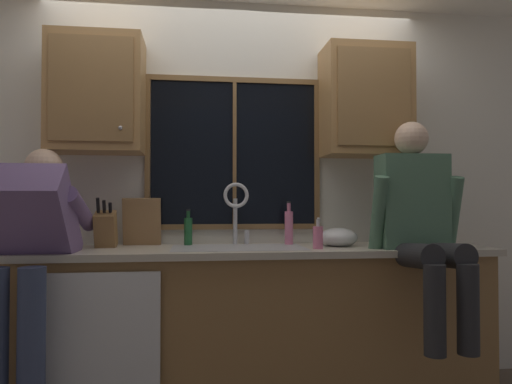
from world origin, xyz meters
The scene contains 22 objects.
back_wall centered at (0.00, 0.06, 1.27)m, with size 5.42×0.12×2.55m, color silver.
window_glass centered at (0.00, -0.01, 1.52)m, with size 1.10×0.02×0.95m, color black.
window_frame_top centered at (0.00, -0.02, 2.02)m, with size 1.17×0.02×0.04m, color brown.
window_frame_bottom centered at (0.00, -0.02, 1.03)m, with size 1.17×0.02×0.04m, color brown.
window_frame_left centered at (-0.57, -0.02, 1.52)m, with size 0.04×0.02×0.95m, color brown.
window_frame_right centered at (0.56, -0.02, 1.52)m, with size 0.04×0.02×0.95m, color brown.
window_mullion_center centered at (0.00, -0.02, 1.52)m, with size 0.02×0.02×0.95m, color brown.
lower_cabinet_run centered at (0.00, -0.29, 0.44)m, with size 3.02×0.58×0.88m, color olive.
countertop centered at (0.00, -0.31, 0.90)m, with size 3.08×0.62×0.04m, color beige.
dishwasher_front centered at (-0.74, -0.61, 0.46)m, with size 0.60×0.02×0.74m, color white.
upper_cabinet_left centered at (-0.86, -0.17, 1.86)m, with size 0.56×0.36×0.72m.
upper_cabinet_right centered at (0.86, -0.17, 1.86)m, with size 0.56×0.36×0.72m.
sink centered at (0.00, -0.30, 0.82)m, with size 0.80×0.46×0.21m.
faucet centered at (0.00, -0.12, 1.17)m, with size 0.18×0.09×0.40m.
person_standing centered at (-1.13, -0.59, 0.94)m, with size 0.53×0.71×1.50m.
person_sitting_on_counter centered at (1.03, -0.57, 1.10)m, with size 0.54×0.60×1.26m.
knife_block centered at (-0.80, -0.21, 1.03)m, with size 0.12×0.18×0.32m.
cutting_board centered at (-0.60, -0.08, 1.07)m, with size 0.24×0.02×0.31m, color #997047.
mixing_bowl centered at (0.63, -0.28, 0.97)m, with size 0.24×0.24×0.12m, color silver.
soap_dispenser centered at (0.46, -0.44, 0.99)m, with size 0.06×0.07×0.19m.
bottle_green_glass centered at (-0.30, -0.11, 1.01)m, with size 0.05×0.05×0.23m.
bottle_tall_clear centered at (0.35, -0.14, 1.04)m, with size 0.05×0.05×0.28m.
Camera 1 is at (-0.26, -3.20, 1.19)m, focal length 33.57 mm.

